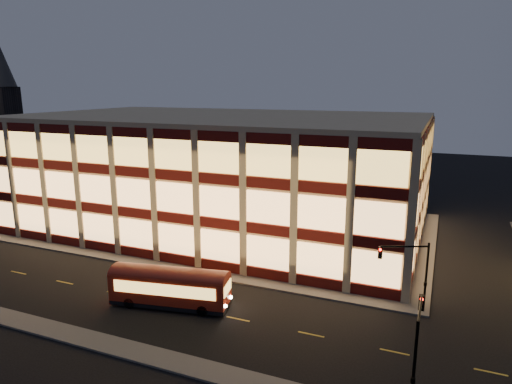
% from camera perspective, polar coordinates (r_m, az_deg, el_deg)
% --- Properties ---
extents(ground, '(200.00, 200.00, 0.00)m').
position_cam_1_polar(ground, '(46.76, -10.44, -9.83)').
color(ground, black).
rests_on(ground, ground).
extents(sidewalk_office_south, '(54.00, 2.00, 0.15)m').
position_cam_1_polar(sidewalk_office_south, '(49.09, -12.78, -8.72)').
color(sidewalk_office_south, '#514F4C').
rests_on(sidewalk_office_south, ground).
extents(sidewalk_office_east, '(2.00, 30.00, 0.15)m').
position_cam_1_polar(sidewalk_office_east, '(55.83, 20.50, -6.55)').
color(sidewalk_office_east, '#514F4C').
rests_on(sidewalk_office_east, ground).
extents(sidewalk_near, '(100.00, 2.00, 0.15)m').
position_cam_1_polar(sidewalk_near, '(37.69, -21.68, -16.35)').
color(sidewalk_near, '#514F4C').
rests_on(sidewalk_near, ground).
extents(office_building, '(50.45, 30.45, 14.50)m').
position_cam_1_polar(office_building, '(60.22, -4.32, 2.71)').
color(office_building, tan).
rests_on(office_building, ground).
extents(church_tower, '(5.00, 5.00, 18.00)m').
position_cam_1_polar(church_tower, '(121.15, -28.61, 7.19)').
color(church_tower, '#2D2621').
rests_on(church_tower, ground).
extents(church_spire, '(6.00, 6.00, 10.00)m').
position_cam_1_polar(church_spire, '(120.92, -29.34, 13.79)').
color(church_spire, '#4C473F').
rests_on(church_spire, church_tower).
extents(traffic_signal_far, '(3.79, 1.87, 6.00)m').
position_cam_1_polar(traffic_signal_far, '(38.72, 18.64, -8.69)').
color(traffic_signal_far, black).
rests_on(traffic_signal_far, ground).
extents(traffic_signal_near, '(0.32, 4.45, 6.00)m').
position_cam_1_polar(traffic_signal_near, '(28.45, 19.51, -16.94)').
color(traffic_signal_near, black).
rests_on(traffic_signal_near, ground).
extents(trolley_bus, '(10.24, 4.26, 3.37)m').
position_cam_1_polar(trolley_bus, '(39.43, -10.72, -11.35)').
color(trolley_bus, maroon).
rests_on(trolley_bus, ground).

